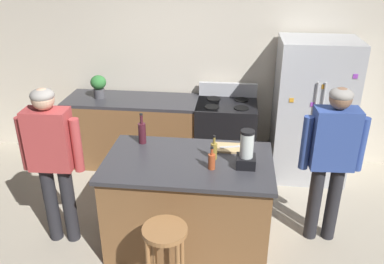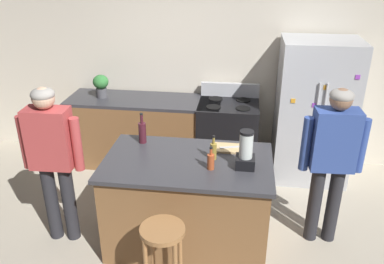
{
  "view_description": "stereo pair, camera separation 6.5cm",
  "coord_description": "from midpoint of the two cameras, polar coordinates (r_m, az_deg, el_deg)",
  "views": [
    {
      "loc": [
        0.41,
        -3.18,
        2.69
      ],
      "look_at": [
        0.0,
        0.3,
        1.08
      ],
      "focal_mm": 37.18,
      "sensor_mm": 36.0,
      "label": 1
    },
    {
      "loc": [
        0.47,
        -3.17,
        2.69
      ],
      "look_at": [
        0.0,
        0.3,
        1.08
      ],
      "focal_mm": 37.18,
      "sensor_mm": 36.0,
      "label": 2
    }
  ],
  "objects": [
    {
      "name": "person_by_island_left",
      "position": [
        3.91,
        -18.98,
        -2.8
      ],
      "size": [
        0.59,
        0.24,
        1.61
      ],
      "color": "#26262B",
      "rests_on": "ground_plane"
    },
    {
      "name": "bottle_wine",
      "position": [
        3.97,
        -6.68,
        0.02
      ],
      "size": [
        0.08,
        0.08,
        0.32
      ],
      "color": "#471923",
      "rests_on": "kitchen_island"
    },
    {
      "name": "ground_plane",
      "position": [
        4.19,
        -0.11,
        -15.27
      ],
      "size": [
        14.0,
        14.0,
        0.0
      ],
      "primitive_type": "plane",
      "color": "#B2A893"
    },
    {
      "name": "back_wall",
      "position": [
        5.32,
        2.77,
        10.09
      ],
      "size": [
        8.0,
        0.1,
        2.7
      ],
      "primitive_type": "cube",
      "color": "beige",
      "rests_on": "ground_plane"
    },
    {
      "name": "refrigerator",
      "position": [
        5.1,
        17.4,
        2.77
      ],
      "size": [
        0.9,
        0.73,
        1.77
      ],
      "color": "#B7BABF",
      "rests_on": "ground_plane"
    },
    {
      "name": "cutting_board",
      "position": [
        3.88,
        5.79,
        -2.32
      ],
      "size": [
        0.3,
        0.2,
        0.02
      ],
      "primitive_type": "cube",
      "color": "tan",
      "rests_on": "kitchen_island"
    },
    {
      "name": "person_by_sink_right",
      "position": [
        3.92,
        19.91,
        -2.97
      ],
      "size": [
        0.59,
        0.24,
        1.61
      ],
      "color": "#26262B",
      "rests_on": "ground_plane"
    },
    {
      "name": "bar_stool",
      "position": [
        3.29,
        -3.61,
        -15.86
      ],
      "size": [
        0.36,
        0.36,
        0.72
      ],
      "color": "#9E6B3D",
      "rests_on": "ground_plane"
    },
    {
      "name": "back_counter_run",
      "position": [
        5.37,
        -6.34,
        0.07
      ],
      "size": [
        2.0,
        0.64,
        0.93
      ],
      "color": "brown",
      "rests_on": "ground_plane"
    },
    {
      "name": "bottle_cooking_sauce",
      "position": [
        3.49,
        3.24,
        -4.18
      ],
      "size": [
        0.06,
        0.06,
        0.22
      ],
      "color": "#B24C26",
      "rests_on": "kitchen_island"
    },
    {
      "name": "stove_range",
      "position": [
        5.2,
        5.46,
        -0.62
      ],
      "size": [
        0.76,
        0.65,
        1.11
      ],
      "color": "black",
      "rests_on": "ground_plane"
    },
    {
      "name": "bottle_vinegar",
      "position": [
        3.66,
        3.59,
        -2.67
      ],
      "size": [
        0.06,
        0.06,
        0.24
      ],
      "color": "olive",
      "rests_on": "kitchen_island"
    },
    {
      "name": "potted_plant",
      "position": [
        5.3,
        -12.59,
        6.67
      ],
      "size": [
        0.2,
        0.2,
        0.3
      ],
      "color": "#4C4C51",
      "rests_on": "back_counter_run"
    },
    {
      "name": "kitchen_island",
      "position": [
        3.91,
        -0.12,
        -10.03
      ],
      "size": [
        1.56,
        0.94,
        0.93
      ],
      "color": "brown",
      "rests_on": "ground_plane"
    },
    {
      "name": "blender_appliance",
      "position": [
        3.52,
        8.23,
        -2.88
      ],
      "size": [
        0.17,
        0.17,
        0.35
      ],
      "color": "black",
      "rests_on": "kitchen_island"
    },
    {
      "name": "chef_knife",
      "position": [
        3.87,
        6.1,
        -2.17
      ],
      "size": [
        0.22,
        0.09,
        0.01
      ],
      "primitive_type": "cube",
      "rotation": [
        0.0,
        0.0,
        0.26
      ],
      "color": "#B7BABF",
      "rests_on": "cutting_board"
    }
  ]
}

